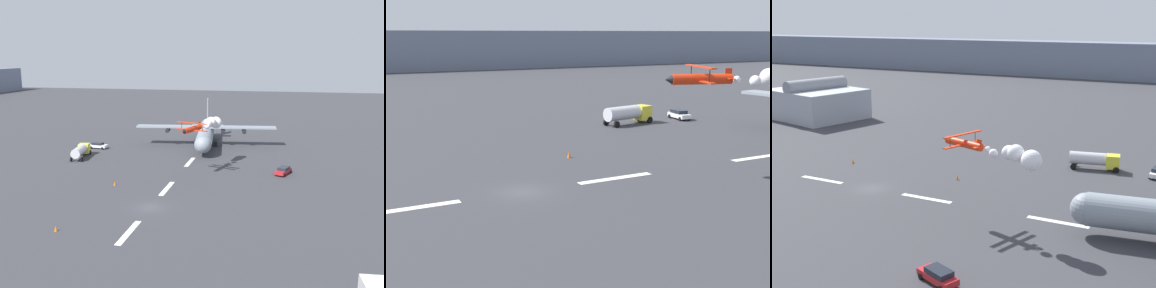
# 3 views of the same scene
# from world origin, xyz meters

# --- Properties ---
(ground_plane) EXTENTS (440.00, 440.00, 0.00)m
(ground_plane) POSITION_xyz_m (0.00, 0.00, 0.00)
(ground_plane) COLOR #38383D
(ground_plane) RESTS_ON ground
(runway_stripe_2) EXTENTS (8.00, 0.90, 0.01)m
(runway_stripe_2) POSITION_xyz_m (-9.63, 0.00, 0.01)
(runway_stripe_2) COLOR white
(runway_stripe_2) RESTS_ON ground
(runway_stripe_3) EXTENTS (8.00, 0.90, 0.01)m
(runway_stripe_3) POSITION_xyz_m (9.63, 0.00, 0.01)
(runway_stripe_3) COLOR white
(runway_stripe_3) RESTS_ON ground
(runway_stripe_4) EXTENTS (8.00, 0.90, 0.01)m
(runway_stripe_4) POSITION_xyz_m (28.88, 0.00, 0.01)
(runway_stripe_4) COLOR white
(runway_stripe_4) RESTS_ON ground
(cargo_transport_plane) EXTENTS (29.10, 35.94, 11.20)m
(cargo_transport_plane) POSITION_xyz_m (45.20, -0.60, 3.38)
(cargo_transport_plane) COLOR gray
(cargo_transport_plane) RESTS_ON ground
(stunt_biplane_red) EXTENTS (14.90, 7.35, 2.71)m
(stunt_biplane_red) POSITION_xyz_m (24.01, -5.02, 9.50)
(stunt_biplane_red) COLOR red
(fuel_tanker_truck) EXTENTS (8.54, 4.10, 2.90)m
(fuel_tanker_truck) POSITION_xyz_m (27.54, 25.34, 1.73)
(fuel_tanker_truck) COLOR yellow
(fuel_tanker_truck) RESTS_ON ground
(followme_car_yellow) EXTENTS (4.88, 3.39, 1.52)m
(followme_car_yellow) POSITION_xyz_m (23.11, -20.22, 0.81)
(followme_car_yellow) COLOR #B21E23
(followme_car_yellow) RESTS_ON ground
(airport_staff_sedan) EXTENTS (2.40, 4.66, 1.52)m
(airport_staff_sedan) POSITION_xyz_m (37.62, 25.63, 0.81)
(airport_staff_sedan) COLOR white
(airport_staff_sedan) RESTS_ON ground
(traffic_cone_near) EXTENTS (0.44, 0.44, 0.75)m
(traffic_cone_near) POSITION_xyz_m (-11.22, 9.68, 0.38)
(traffic_cone_near) COLOR orange
(traffic_cone_near) RESTS_ON ground
(traffic_cone_far) EXTENTS (0.44, 0.44, 0.75)m
(traffic_cone_far) POSITION_xyz_m (9.48, 9.74, 0.38)
(traffic_cone_far) COLOR orange
(traffic_cone_far) RESTS_ON ground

